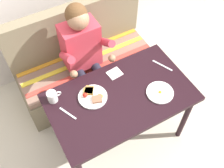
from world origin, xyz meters
TOP-DOWN VIEW (x-y plane):
  - ground_plane at (0.00, 0.00)m, footprint 8.00×8.00m
  - table at (0.00, 0.00)m, footprint 1.20×0.70m
  - couch at (0.00, 0.76)m, footprint 1.44×0.56m
  - person at (-0.05, 0.59)m, footprint 0.45×0.61m
  - plate_breakfast at (-0.21, 0.11)m, footprint 0.24×0.24m
  - plate_eggs at (0.30, -0.13)m, footprint 0.23×0.23m
  - coffee_mug at (-0.50, 0.23)m, footprint 0.12×0.08m
  - napkin at (0.07, 0.23)m, footprint 0.13×0.12m
  - fork at (-0.45, 0.06)m, footprint 0.08×0.16m
  - knife at (0.49, 0.10)m, footprint 0.10×0.19m

SIDE VIEW (x-z plane):
  - ground_plane at x=0.00m, z-range 0.00..0.00m
  - couch at x=0.00m, z-range -0.17..0.83m
  - table at x=0.00m, z-range 0.28..1.01m
  - fork at x=-0.45m, z-range 0.73..0.73m
  - knife at x=0.49m, z-range 0.73..0.73m
  - napkin at x=0.07m, z-range 0.73..0.74m
  - plate_eggs at x=0.30m, z-range 0.72..0.76m
  - person at x=-0.05m, z-range 0.13..1.35m
  - plate_breakfast at x=-0.21m, z-range 0.72..0.77m
  - coffee_mug at x=-0.50m, z-range 0.73..0.83m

